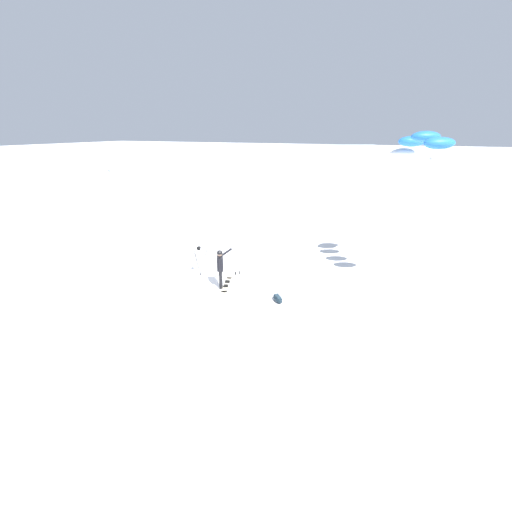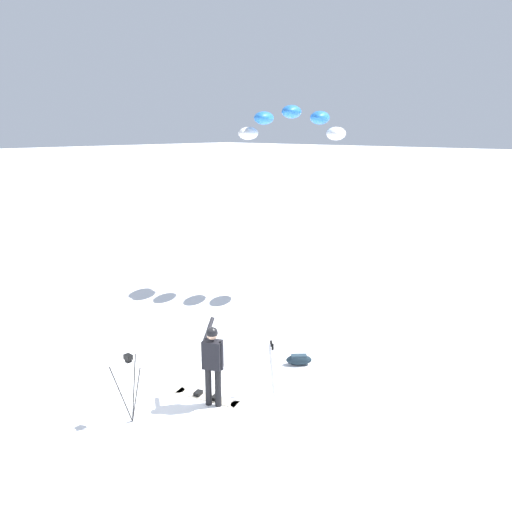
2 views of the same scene
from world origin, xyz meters
The scene contains 8 objects.
ground_plane centered at (0.00, 0.00, 0.00)m, with size 300.00×300.00×0.00m, color white.
snowboarder centered at (-0.15, 0.48, 1.10)m, with size 0.63×0.67×1.82m.
snowboard centered at (-0.25, 0.16, 0.02)m, with size 0.72×1.70×0.10m.
traction_kite centered at (-7.54, -3.29, 5.95)m, with size 2.68×3.85×1.15m.
gear_bag_large centered at (-2.88, 0.70, 0.14)m, with size 0.65×0.66×0.27m.
camera_tripod centered at (1.39, -0.28, 1.04)m, with size 0.70×0.62×1.48m.
ski_poles centered at (-1.29, 1.15, 0.83)m, with size 0.22×0.24×1.27m.
distant_ridge centered at (16.64, -41.97, 1.99)m, with size 46.46×25.68×3.98m.
Camera 1 is at (-6.33, 11.55, 6.58)m, focal length 22.13 mm.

